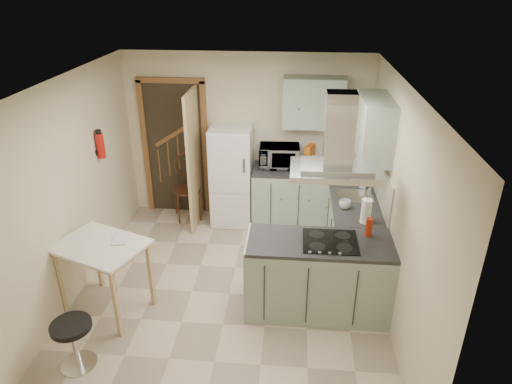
# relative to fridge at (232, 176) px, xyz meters

# --- Properties ---
(floor) EXTENTS (4.20, 4.20, 0.00)m
(floor) POSITION_rel_fridge_xyz_m (0.20, -1.80, -0.75)
(floor) COLOR #C6B49A
(floor) RESTS_ON ground
(ceiling) EXTENTS (4.20, 4.20, 0.00)m
(ceiling) POSITION_rel_fridge_xyz_m (0.20, -1.80, 1.75)
(ceiling) COLOR silver
(ceiling) RESTS_ON back_wall
(back_wall) EXTENTS (3.60, 0.00, 3.60)m
(back_wall) POSITION_rel_fridge_xyz_m (0.20, 0.30, 0.50)
(back_wall) COLOR beige
(back_wall) RESTS_ON floor
(left_wall) EXTENTS (0.00, 4.20, 4.20)m
(left_wall) POSITION_rel_fridge_xyz_m (-1.60, -1.80, 0.50)
(left_wall) COLOR beige
(left_wall) RESTS_ON floor
(right_wall) EXTENTS (0.00, 4.20, 4.20)m
(right_wall) POSITION_rel_fridge_xyz_m (2.00, -1.80, 0.50)
(right_wall) COLOR beige
(right_wall) RESTS_ON floor
(doorway) EXTENTS (1.10, 0.12, 2.10)m
(doorway) POSITION_rel_fridge_xyz_m (-0.90, 0.27, 0.30)
(doorway) COLOR brown
(doorway) RESTS_ON floor
(fridge) EXTENTS (0.60, 0.60, 1.50)m
(fridge) POSITION_rel_fridge_xyz_m (0.00, 0.00, 0.00)
(fridge) COLOR white
(fridge) RESTS_ON floor
(counter_back) EXTENTS (1.08, 0.60, 0.90)m
(counter_back) POSITION_rel_fridge_xyz_m (0.86, 0.00, -0.30)
(counter_back) COLOR #9EB2A0
(counter_back) RESTS_ON floor
(counter_right) EXTENTS (0.60, 1.95, 0.90)m
(counter_right) POSITION_rel_fridge_xyz_m (1.70, -0.68, -0.30)
(counter_right) COLOR #9EB2A0
(counter_right) RESTS_ON floor
(splashback) EXTENTS (1.68, 0.02, 0.50)m
(splashback) POSITION_rel_fridge_xyz_m (1.16, 0.29, 0.40)
(splashback) COLOR beige
(splashback) RESTS_ON counter_back
(wall_cabinet_back) EXTENTS (0.85, 0.35, 0.70)m
(wall_cabinet_back) POSITION_rel_fridge_xyz_m (1.15, 0.12, 1.10)
(wall_cabinet_back) COLOR #9EB2A0
(wall_cabinet_back) RESTS_ON back_wall
(wall_cabinet_right) EXTENTS (0.35, 0.90, 0.70)m
(wall_cabinet_right) POSITION_rel_fridge_xyz_m (1.82, -0.95, 1.10)
(wall_cabinet_right) COLOR #9EB2A0
(wall_cabinet_right) RESTS_ON right_wall
(peninsula) EXTENTS (1.55, 0.65, 0.90)m
(peninsula) POSITION_rel_fridge_xyz_m (1.22, -1.98, -0.30)
(peninsula) COLOR #9EB2A0
(peninsula) RESTS_ON floor
(hob) EXTENTS (0.58, 0.50, 0.01)m
(hob) POSITION_rel_fridge_xyz_m (1.32, -1.98, 0.16)
(hob) COLOR black
(hob) RESTS_ON peninsula
(extractor_hood) EXTENTS (0.90, 0.55, 0.10)m
(extractor_hood) POSITION_rel_fridge_xyz_m (1.32, -1.98, 0.97)
(extractor_hood) COLOR silver
(extractor_hood) RESTS_ON ceiling
(sink) EXTENTS (0.45, 0.40, 0.01)m
(sink) POSITION_rel_fridge_xyz_m (1.70, -0.85, 0.16)
(sink) COLOR silver
(sink) RESTS_ON counter_right
(fire_extinguisher) EXTENTS (0.10, 0.10, 0.32)m
(fire_extinguisher) POSITION_rel_fridge_xyz_m (-1.54, -0.90, 0.75)
(fire_extinguisher) COLOR #B2140F
(fire_extinguisher) RESTS_ON left_wall
(drop_leaf_table) EXTENTS (1.10, 0.97, 0.86)m
(drop_leaf_table) POSITION_rel_fridge_xyz_m (-1.12, -2.18, -0.32)
(drop_leaf_table) COLOR #D8B885
(drop_leaf_table) RESTS_ON floor
(bentwood_chair) EXTENTS (0.54, 0.54, 0.94)m
(bentwood_chair) POSITION_rel_fridge_xyz_m (-0.71, 0.03, -0.28)
(bentwood_chair) COLOR #53251B
(bentwood_chair) RESTS_ON floor
(stool) EXTENTS (0.47, 0.47, 0.51)m
(stool) POSITION_rel_fridge_xyz_m (-1.12, -3.02, -0.49)
(stool) COLOR black
(stool) RESTS_ON floor
(microwave) EXTENTS (0.59, 0.41, 0.32)m
(microwave) POSITION_rel_fridge_xyz_m (0.70, 0.07, 0.31)
(microwave) COLOR black
(microwave) RESTS_ON counter_back
(kettle) EXTENTS (0.16, 0.16, 0.19)m
(kettle) POSITION_rel_fridge_xyz_m (1.14, 0.13, 0.24)
(kettle) COLOR silver
(kettle) RESTS_ON counter_back
(cereal_box) EXTENTS (0.16, 0.23, 0.32)m
(cereal_box) POSITION_rel_fridge_xyz_m (1.13, 0.11, 0.31)
(cereal_box) COLOR #D06218
(cereal_box) RESTS_ON counter_back
(soap_bottle) EXTENTS (0.12, 0.12, 0.20)m
(soap_bottle) POSITION_rel_fridge_xyz_m (1.84, -0.56, 0.25)
(soap_bottle) COLOR silver
(soap_bottle) RESTS_ON counter_right
(paper_towel) EXTENTS (0.13, 0.13, 0.30)m
(paper_towel) POSITION_rel_fridge_xyz_m (1.75, -1.51, 0.30)
(paper_towel) COLOR white
(paper_towel) RESTS_ON counter_right
(cup) EXTENTS (0.15, 0.15, 0.11)m
(cup) POSITION_rel_fridge_xyz_m (1.54, -1.19, 0.20)
(cup) COLOR silver
(cup) RESTS_ON counter_right
(red_bottle) EXTENTS (0.09, 0.09, 0.21)m
(red_bottle) POSITION_rel_fridge_xyz_m (1.74, -1.81, 0.25)
(red_bottle) COLOR #B1290F
(red_bottle) RESTS_ON peninsula
(book) EXTENTS (0.19, 0.24, 0.09)m
(book) POSITION_rel_fridge_xyz_m (-1.02, -2.10, 0.16)
(book) COLOR #A64A37
(book) RESTS_ON drop_leaf_table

